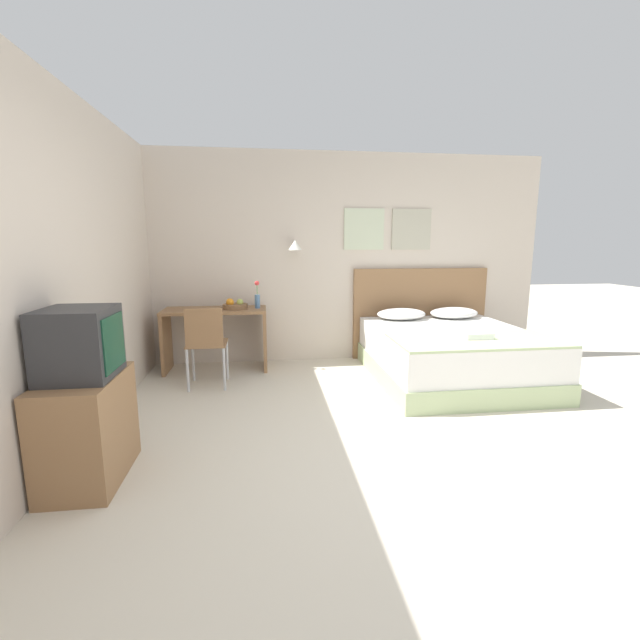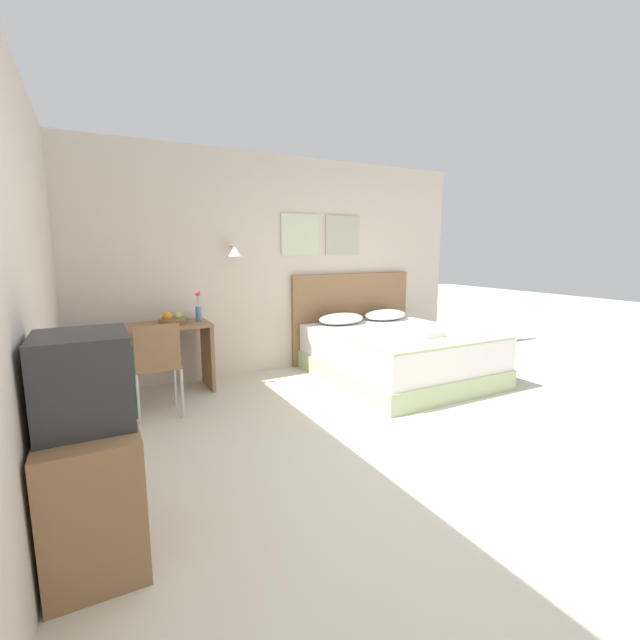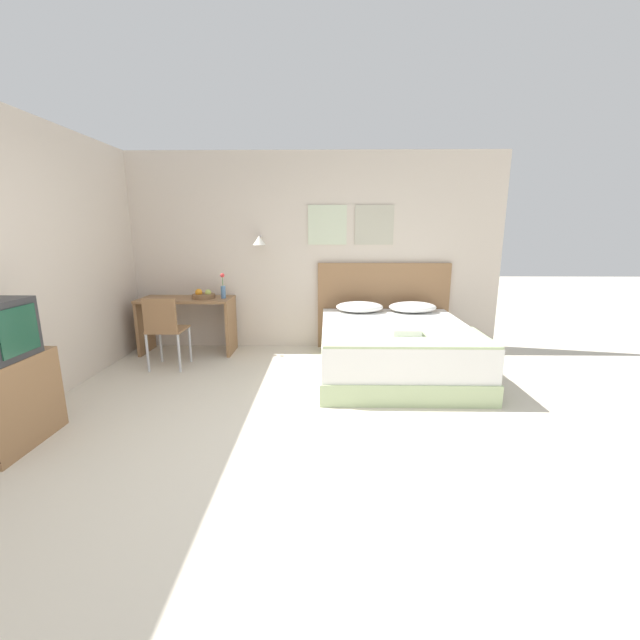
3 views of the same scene
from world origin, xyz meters
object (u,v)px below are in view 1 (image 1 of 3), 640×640
Objects in this scene: headboard at (420,313)px; pillow_left at (401,314)px; bed at (451,355)px; tv_stand at (88,429)px; television at (79,343)px; throw_blanket at (477,341)px; desk at (216,327)px; folded_towel_near_foot at (472,333)px; fruit_bowl at (235,305)px; desk_chair at (206,340)px; pillow_right at (454,313)px; flower_vase at (257,297)px.

headboard is 0.45m from pillow_left.
bed is 2.78× the size of tv_stand.
television is (-3.22, -2.69, 0.32)m from headboard.
television reaches higher than throw_blanket.
headboard is at bearing 6.12° from desk.
folded_towel_near_foot is (0.02, 0.14, 0.04)m from throw_blanket.
fruit_bowl is (-2.42, -0.29, 0.19)m from headboard.
bed is at bearing 27.49° from television.
fruit_bowl is (0.24, -0.00, 0.26)m from desk.
headboard is (0.00, 1.01, 0.32)m from bed.
desk_chair is (-2.71, 0.47, -0.09)m from folded_towel_near_foot.
bed is at bearing 90.00° from throw_blanket.
pillow_right is at bearing 0.12° from fruit_bowl.
pillow_right is at bearing 74.09° from folded_towel_near_foot.
headboard is 2.93× the size of pillow_right.
headboard is 2.57× the size of tv_stand.
desk_chair is at bearing -160.11° from headboard.
television is (-3.22, -1.11, 0.33)m from throw_blanket.
bed is 3.16× the size of pillow_left.
flower_vase is at bearing -172.26° from headboard.
desk is (-2.66, 0.73, 0.24)m from bed.
pillow_right is 1.39× the size of television.
fruit_bowl reaches higher than tv_stand.
pillow_right is at bearing 0.02° from desk.
fruit_bowl is 0.42× the size of tv_stand.
headboard reaches higher than desk.
folded_towel_near_foot is at bearing -9.86° from desk_chair.
television reaches higher than desk.
flower_vase is (-1.80, -0.01, 0.24)m from pillow_left.
flower_vase is (-2.16, -0.29, 0.28)m from headboard.
television is at bearing -140.06° from pillow_left.
headboard is 5.19× the size of folded_towel_near_foot.
television is at bearing -159.00° from folded_towel_near_foot.
desk_chair is at bearing 72.76° from television.
television is (-3.22, -1.68, 0.63)m from bed.
desk reaches higher than tv_stand.
pillow_left is 0.51× the size of desk.
desk_chair reaches higher than tv_stand.
pillow_right reaches higher than folded_towel_near_foot.
pillow_right is 2.08× the size of fruit_bowl.
tv_stand is at bearing -146.09° from pillow_right.
pillow_left is 1.87× the size of flower_vase.
desk is at bearing 156.64° from folded_towel_near_foot.
television reaches higher than folded_towel_near_foot.
flower_vase is (0.51, -0.01, 0.36)m from desk.
pillow_left is (-0.35, -0.28, 0.04)m from headboard.
desk_chair is at bearing -111.26° from fruit_bowl.
fruit_bowl reaches higher than pillow_left.
throw_blanket is 2.53m from flower_vase.
bed is at bearing 27.47° from tv_stand.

